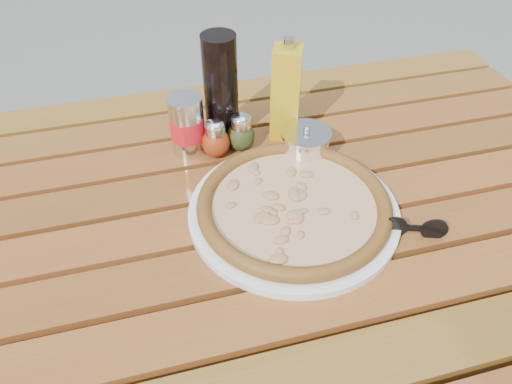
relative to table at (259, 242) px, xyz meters
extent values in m
cube|color=#321A0B|center=(0.64, 0.39, -0.32)|extent=(0.06, 0.06, 0.70)
cube|color=#39220D|center=(0.00, 0.00, 0.03)|extent=(1.36, 0.86, 0.04)
cube|color=#52320E|center=(0.00, -0.30, 0.06)|extent=(1.40, 0.09, 0.03)
cube|color=#5E2E10|center=(0.00, -0.20, 0.06)|extent=(1.40, 0.09, 0.03)
cube|color=#55290F|center=(0.00, -0.10, 0.06)|extent=(1.40, 0.09, 0.03)
cube|color=#5F2C10|center=(0.00, 0.00, 0.06)|extent=(1.40, 0.09, 0.03)
cube|color=#502A0E|center=(0.00, 0.10, 0.06)|extent=(1.40, 0.09, 0.03)
cube|color=#5B2B10|center=(0.00, 0.20, 0.06)|extent=(1.40, 0.09, 0.03)
cube|color=#5A2F0F|center=(0.00, 0.30, 0.06)|extent=(1.40, 0.09, 0.03)
cube|color=#5C3710|center=(0.00, 0.41, 0.06)|extent=(1.40, 0.09, 0.03)
cylinder|color=white|center=(0.06, -0.02, 0.08)|extent=(0.38, 0.38, 0.01)
cylinder|color=beige|center=(0.06, -0.02, 0.09)|extent=(0.34, 0.34, 0.01)
torus|color=black|center=(0.06, -0.02, 0.10)|extent=(0.36, 0.36, 0.03)
ellipsoid|color=#A63813|center=(-0.04, 0.18, 0.11)|extent=(0.07, 0.07, 0.06)
cylinder|color=silver|center=(-0.04, 0.18, 0.14)|extent=(0.05, 0.05, 0.02)
ellipsoid|color=silver|center=(-0.04, 0.18, 0.15)|extent=(0.05, 0.05, 0.02)
ellipsoid|color=#3C441B|center=(0.01, 0.19, 0.11)|extent=(0.06, 0.06, 0.06)
cylinder|color=white|center=(0.01, 0.19, 0.14)|extent=(0.04, 0.04, 0.02)
ellipsoid|color=silver|center=(0.01, 0.19, 0.15)|extent=(0.04, 0.04, 0.02)
cylinder|color=black|center=(-0.01, 0.23, 0.19)|extent=(0.08, 0.08, 0.22)
cylinder|color=silver|center=(-0.09, 0.21, 0.14)|extent=(0.08, 0.08, 0.12)
cylinder|color=red|center=(-0.09, 0.21, 0.13)|extent=(0.08, 0.08, 0.04)
cube|color=gold|center=(0.11, 0.21, 0.17)|extent=(0.07, 0.07, 0.19)
cylinder|color=silver|center=(0.11, 0.21, 0.28)|extent=(0.03, 0.03, 0.02)
cylinder|color=white|center=(0.13, 0.13, 0.10)|extent=(0.11, 0.11, 0.05)
cylinder|color=silver|center=(0.13, 0.13, 0.13)|extent=(0.12, 0.12, 0.01)
sphere|color=white|center=(0.13, 0.13, 0.14)|extent=(0.02, 0.02, 0.01)
cylinder|color=black|center=(0.20, -0.11, 0.09)|extent=(0.04, 0.02, 0.04)
cylinder|color=black|center=(0.26, -0.13, 0.09)|extent=(0.04, 0.02, 0.04)
cube|color=black|center=(0.23, -0.12, 0.10)|extent=(0.02, 0.01, 0.00)
cube|color=black|center=(0.22, -0.10, 0.08)|extent=(0.09, 0.04, 0.00)
cube|color=black|center=(0.24, -0.11, 0.08)|extent=(0.09, 0.04, 0.00)
camera|label=1|loc=(-0.16, -0.59, 0.68)|focal=35.00mm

